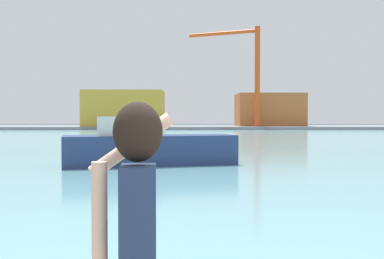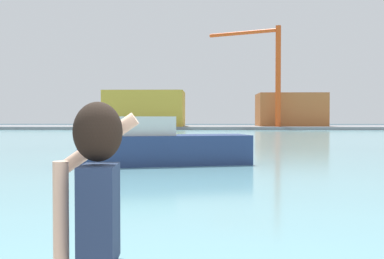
{
  "view_description": "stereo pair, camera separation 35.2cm",
  "coord_description": "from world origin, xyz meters",
  "px_view_note": "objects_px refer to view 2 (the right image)",
  "views": [
    {
      "loc": [
        -0.76,
        -1.84,
        2.27
      ],
      "look_at": [
        -0.63,
        5.55,
        2.08
      ],
      "focal_mm": 43.26,
      "sensor_mm": 36.0,
      "label": 1
    },
    {
      "loc": [
        -0.41,
        -1.84,
        2.27
      ],
      "look_at": [
        -0.63,
        5.55,
        2.08
      ],
      "focal_mm": 43.26,
      "sensor_mm": 36.0,
      "label": 2
    }
  ],
  "objects_px": {
    "boat_moored": "(162,146)",
    "warehouse_left": "(145,109)",
    "warehouse_right": "(290,110)",
    "port_crane": "(269,64)",
    "person_photographer": "(97,220)"
  },
  "relations": [
    {
      "from": "person_photographer",
      "to": "warehouse_left",
      "type": "distance_m",
      "value": 88.68
    },
    {
      "from": "person_photographer",
      "to": "boat_moored",
      "type": "height_order",
      "value": "person_photographer"
    },
    {
      "from": "port_crane",
      "to": "warehouse_left",
      "type": "bearing_deg",
      "value": 173.36
    },
    {
      "from": "person_photographer",
      "to": "warehouse_right",
      "type": "bearing_deg",
      "value": -14.36
    },
    {
      "from": "boat_moored",
      "to": "warehouse_right",
      "type": "height_order",
      "value": "warehouse_right"
    },
    {
      "from": "person_photographer",
      "to": "warehouse_left",
      "type": "bearing_deg",
      "value": 3.91
    },
    {
      "from": "boat_moored",
      "to": "warehouse_right",
      "type": "bearing_deg",
      "value": 61.53
    },
    {
      "from": "boat_moored",
      "to": "person_photographer",
      "type": "bearing_deg",
      "value": -99.12
    },
    {
      "from": "boat_moored",
      "to": "warehouse_right",
      "type": "xyz_separation_m",
      "value": [
        19.21,
        71.99,
        2.93
      ]
    },
    {
      "from": "boat_moored",
      "to": "warehouse_left",
      "type": "xyz_separation_m",
      "value": [
        -9.78,
        68.51,
        3.09
      ]
    },
    {
      "from": "person_photographer",
      "to": "warehouse_right",
      "type": "distance_m",
      "value": 93.14
    },
    {
      "from": "warehouse_right",
      "to": "person_photographer",
      "type": "bearing_deg",
      "value": -100.96
    },
    {
      "from": "warehouse_right",
      "to": "port_crane",
      "type": "xyz_separation_m",
      "value": [
        -5.26,
        -6.25,
        8.45
      ]
    },
    {
      "from": "person_photographer",
      "to": "boat_moored",
      "type": "bearing_deg",
      "value": 1.01
    },
    {
      "from": "boat_moored",
      "to": "warehouse_right",
      "type": "relative_size",
      "value": 0.64
    }
  ]
}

